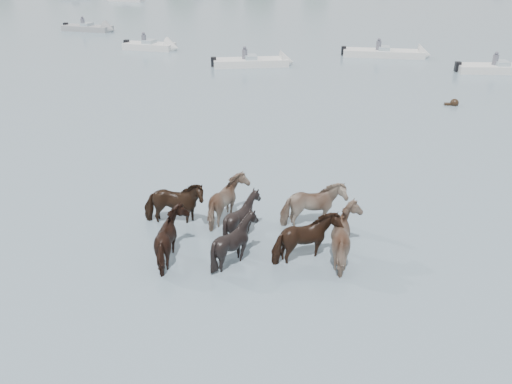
# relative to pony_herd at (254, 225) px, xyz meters

# --- Properties ---
(ground) EXTENTS (400.00, 400.00, 0.00)m
(ground) POSITION_rel_pony_herd_xyz_m (-0.53, 0.46, -0.57)
(ground) COLOR slate
(ground) RESTS_ON ground
(pony_herd) EXTENTS (7.05, 4.19, 1.63)m
(pony_herd) POSITION_rel_pony_herd_xyz_m (0.00, 0.00, 0.00)
(pony_herd) COLOR black
(pony_herd) RESTS_ON ground
(swimming_pony) EXTENTS (0.72, 0.44, 0.44)m
(swimming_pony) POSITION_rel_pony_herd_xyz_m (8.67, 15.06, -0.46)
(swimming_pony) COLOR black
(swimming_pony) RESTS_ON ground
(motorboat_a) EXTENTS (4.59, 2.21, 1.92)m
(motorboat_a) POSITION_rel_pony_herd_xyz_m (-10.72, 28.61, -0.34)
(motorboat_a) COLOR silver
(motorboat_a) RESTS_ON ground
(motorboat_b) EXTENTS (5.70, 2.79, 1.92)m
(motorboat_b) POSITION_rel_pony_herd_xyz_m (-2.12, 23.67, -0.34)
(motorboat_b) COLOR silver
(motorboat_b) RESTS_ON ground
(motorboat_c) EXTENTS (6.45, 1.98, 1.92)m
(motorboat_c) POSITION_rel_pony_herd_xyz_m (7.20, 27.73, -0.34)
(motorboat_c) COLOR silver
(motorboat_c) RESTS_ON ground
(motorboat_f) EXTENTS (5.38, 2.55, 1.92)m
(motorboat_f) POSITION_rel_pony_herd_xyz_m (-19.11, 37.16, -0.34)
(motorboat_f) COLOR gray
(motorboat_f) RESTS_ON ground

